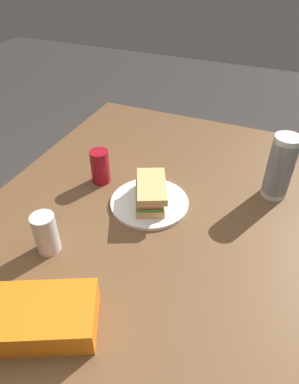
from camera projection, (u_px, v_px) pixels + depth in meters
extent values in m
plane|color=#383330|center=(146.00, 352.00, 1.50)|extent=(8.00, 8.00, 0.00)
cube|color=brown|center=(145.00, 234.00, 1.05)|extent=(1.56, 1.08, 0.04)
cylinder|color=brown|center=(119.00, 177.00, 1.93)|extent=(0.07, 0.07, 0.71)
cylinder|color=brown|center=(291.00, 220.00, 1.65)|extent=(0.07, 0.07, 0.71)
cylinder|color=white|center=(149.00, 202.00, 1.13)|extent=(0.26, 0.26, 0.01)
cube|color=#DBB26B|center=(149.00, 198.00, 1.12)|extent=(0.19, 0.15, 0.02)
cube|color=#599E3F|center=(149.00, 194.00, 1.11)|extent=(0.18, 0.15, 0.01)
cube|color=#C6727A|center=(149.00, 191.00, 1.10)|extent=(0.18, 0.14, 0.02)
cube|color=yellow|center=(149.00, 188.00, 1.09)|extent=(0.17, 0.13, 0.01)
cube|color=#DBB26B|center=(152.00, 186.00, 1.07)|extent=(0.19, 0.15, 0.02)
cylinder|color=maroon|center=(100.00, 167.00, 1.19)|extent=(0.07, 0.07, 0.12)
cube|color=orange|center=(45.00, 317.00, 0.77)|extent=(0.23, 0.27, 0.07)
cylinder|color=silver|center=(276.00, 183.00, 1.14)|extent=(0.08, 0.08, 0.09)
cylinder|color=silver|center=(277.00, 178.00, 1.13)|extent=(0.08, 0.08, 0.09)
cylinder|color=silver|center=(278.00, 174.00, 1.12)|extent=(0.08, 0.08, 0.09)
cylinder|color=silver|center=(280.00, 169.00, 1.11)|extent=(0.08, 0.08, 0.09)
cylinder|color=silver|center=(281.00, 165.00, 1.10)|extent=(0.08, 0.08, 0.09)
cylinder|color=silver|center=(282.00, 160.00, 1.09)|extent=(0.08, 0.08, 0.09)
cylinder|color=silver|center=(284.00, 155.00, 1.08)|extent=(0.08, 0.08, 0.09)
cylinder|color=silver|center=(285.00, 150.00, 1.06)|extent=(0.08, 0.08, 0.09)
cylinder|color=silver|center=(46.00, 233.00, 0.94)|extent=(0.07, 0.07, 0.12)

